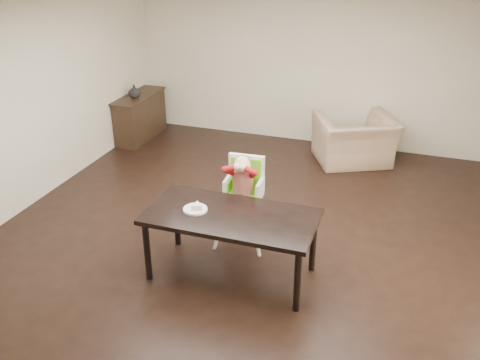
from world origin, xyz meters
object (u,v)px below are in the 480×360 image
(dining_table, at_px, (231,221))
(sideboard, at_px, (140,117))
(armchair, at_px, (355,132))
(high_chair, at_px, (244,181))

(dining_table, xyz_separation_m, sideboard, (-2.94, 3.39, -0.27))
(dining_table, xyz_separation_m, armchair, (0.82, 3.51, -0.16))
(high_chair, relative_size, sideboard, 0.89)
(armchair, relative_size, sideboard, 0.93)
(armchair, height_order, sideboard, armchair)
(armchair, xyz_separation_m, sideboard, (-3.75, -0.13, -0.12))
(high_chair, height_order, armchair, high_chair)
(dining_table, bearing_deg, high_chair, 98.23)
(high_chair, xyz_separation_m, sideboard, (-2.83, 2.67, -0.40))
(dining_table, distance_m, sideboard, 4.49)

